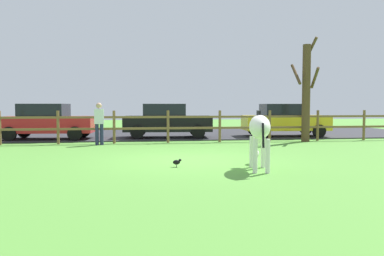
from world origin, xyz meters
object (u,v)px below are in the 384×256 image
object	(u,v)px
crow_on_grass	(177,162)
visitor_near_fence	(99,122)
parked_car_red	(47,121)
parked_car_black	(167,120)
bare_tree	(306,91)
parked_car_yellow	(284,120)
zebra	(259,131)

from	to	relation	value
crow_on_grass	visitor_near_fence	world-z (taller)	visitor_near_fence
parked_car_red	parked_car_black	bearing A→B (deg)	1.28
bare_tree	parked_car_black	distance (m)	6.31
parked_car_yellow	zebra	bearing A→B (deg)	-115.24
crow_on_grass	parked_car_red	size ratio (longest dim) A/B	0.05
zebra	parked_car_red	distance (m)	11.06
crow_on_grass	parked_car_yellow	bearing A→B (deg)	53.34
crow_on_grass	parked_car_black	xyz separation A→B (m)	(0.35, 8.15, 0.72)
parked_car_black	parked_car_red	distance (m)	5.31
zebra	parked_car_black	world-z (taller)	parked_car_black
parked_car_black	visitor_near_fence	world-z (taller)	visitor_near_fence
parked_car_red	visitor_near_fence	xyz separation A→B (m)	(2.49, -2.39, 0.06)
crow_on_grass	visitor_near_fence	distance (m)	6.20
bare_tree	parked_car_red	distance (m)	11.33
zebra	parked_car_black	size ratio (longest dim) A/B	0.47
zebra	crow_on_grass	xyz separation A→B (m)	(-1.91, 0.65, -0.80)
crow_on_grass	parked_car_red	bearing A→B (deg)	121.67
parked_car_yellow	visitor_near_fence	size ratio (longest dim) A/B	2.51
parked_car_red	parked_car_yellow	bearing A→B (deg)	0.37
visitor_near_fence	parked_car_red	bearing A→B (deg)	136.08
bare_tree	crow_on_grass	distance (m)	8.71
crow_on_grass	parked_car_yellow	world-z (taller)	parked_car_yellow
crow_on_grass	visitor_near_fence	bearing A→B (deg)	113.64
parked_car_yellow	parked_car_black	bearing A→B (deg)	179.53
crow_on_grass	parked_car_yellow	distance (m)	10.12
bare_tree	zebra	size ratio (longest dim) A/B	2.30
parked_car_yellow	visitor_near_fence	bearing A→B (deg)	-163.81
bare_tree	visitor_near_fence	world-z (taller)	bare_tree
parked_car_black	crow_on_grass	bearing A→B (deg)	-92.46
zebra	crow_on_grass	size ratio (longest dim) A/B	8.92
parked_car_red	visitor_near_fence	distance (m)	3.45
zebra	parked_car_black	distance (m)	8.93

